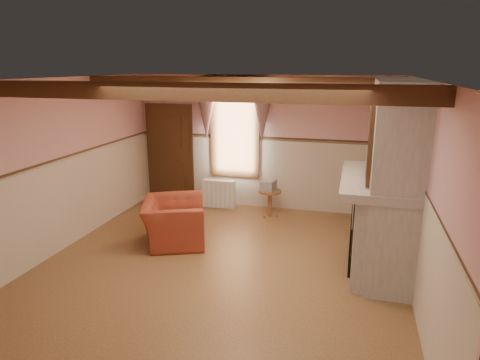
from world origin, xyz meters
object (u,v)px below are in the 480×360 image
(radiator, at_px, (219,194))
(side_table, at_px, (270,203))
(armchair, at_px, (174,221))
(bowl, at_px, (379,174))
(oil_lamp, at_px, (378,159))
(mantel_clock, at_px, (378,162))

(radiator, bearing_deg, side_table, -14.60)
(armchair, xyz_separation_m, side_table, (1.34, 1.73, -0.10))
(side_table, relative_size, radiator, 0.79)
(side_table, xyz_separation_m, bowl, (1.95, -1.82, 1.19))
(radiator, distance_m, oil_lamp, 3.69)
(armchair, relative_size, side_table, 2.12)
(side_table, xyz_separation_m, radiator, (-1.18, 0.29, 0.02))
(armchair, distance_m, radiator, 2.03)
(side_table, height_order, radiator, radiator)
(side_table, xyz_separation_m, mantel_clock, (1.95, -1.23, 1.25))
(armchair, height_order, oil_lamp, oil_lamp)
(bowl, relative_size, mantel_clock, 1.52)
(side_table, xyz_separation_m, oil_lamp, (1.95, -1.19, 1.29))
(bowl, bearing_deg, armchair, 178.46)
(bowl, height_order, oil_lamp, oil_lamp)
(armchair, relative_size, radiator, 1.67)
(radiator, relative_size, mantel_clock, 2.92)
(side_table, bearing_deg, armchair, -127.68)
(radiator, relative_size, bowl, 1.92)
(side_table, height_order, oil_lamp, oil_lamp)
(armchair, distance_m, oil_lamp, 3.54)
(armchair, xyz_separation_m, bowl, (3.29, -0.09, 1.09))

